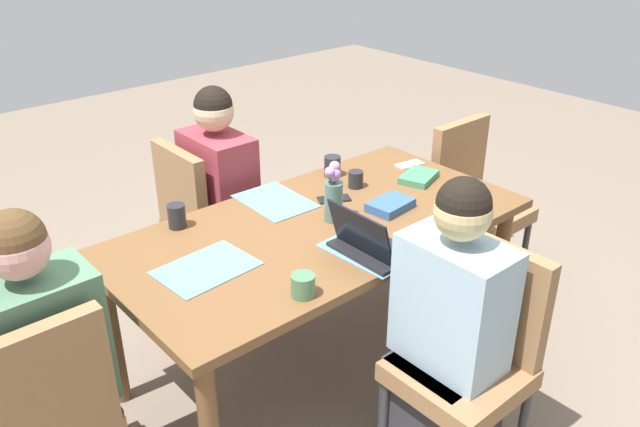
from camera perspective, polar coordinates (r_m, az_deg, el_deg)
The scene contains 23 objects.
ground_plane at distance 3.22m, azimuth -0.00°, elevation -12.76°, with size 10.00×10.00×0.00m, color #756656.
dining_table at distance 2.84m, azimuth -0.00°, elevation -2.40°, with size 1.83×0.93×0.75m.
chair_near_left_near at distance 3.46m, azimuth -10.20°, elevation -0.23°, with size 0.44×0.44×0.90m.
person_near_left_near at distance 3.44m, azimuth -8.66°, elevation 0.20°, with size 0.36×0.40×1.19m.
chair_head_right_left_mid at distance 2.41m, azimuth -23.21°, elevation -15.83°, with size 0.44×0.44×0.90m.
person_head_right_left_mid at distance 2.46m, azimuth -22.60°, elevation -13.88°, with size 0.40×0.36×1.19m.
chair_far_left_far at distance 2.55m, azimuth 13.28°, elevation -11.38°, with size 0.44×0.44×0.90m.
person_far_left_far at distance 2.51m, azimuth 11.19°, elevation -11.03°, with size 0.36×0.40×1.19m.
chair_head_left_right_near at distance 3.75m, azimuth 13.22°, elevation 1.63°, with size 0.44×0.44×0.90m.
flower_vase at distance 2.77m, azimuth 1.17°, elevation 1.97°, with size 0.09×0.08×0.27m.
placemat_near_left_near at distance 3.01m, azimuth -3.96°, elevation 1.09°, with size 0.36×0.26×0.00m, color slate.
placemat_head_right_left_mid at distance 2.52m, azimuth -9.94°, elevation -4.74°, with size 0.36×0.26×0.00m, color slate.
placemat_far_left_far at distance 2.61m, azimuth 4.47°, elevation -3.18°, with size 0.36×0.26×0.00m, color slate.
laptop_far_left_far at distance 2.56m, azimuth 4.41°, elevation -2.72°, with size 0.22×0.32×0.21m.
coffee_mug_near_left at distance 2.98m, azimuth 12.39°, elevation 1.22°, with size 0.07×0.07×0.10m, color #232328.
coffee_mug_near_right at distance 3.26m, azimuth 1.09°, elevation 4.17°, with size 0.08×0.08×0.10m, color #232328.
coffee_mug_centre_left at distance 3.14m, azimuth 3.15°, elevation 3.02°, with size 0.07×0.07×0.08m, color #232328.
coffee_mug_centre_right at distance 2.31m, azimuth -1.49°, elevation -6.32°, with size 0.09×0.09×0.08m, color #47704C.
coffee_mug_far_left at distance 2.82m, azimuth -12.45°, elevation -0.22°, with size 0.08×0.08×0.10m, color #232328.
book_red_cover at distance 3.25m, azimuth 8.66°, elevation 3.18°, with size 0.20×0.14×0.03m, color #3D7F56.
book_blue_cover at distance 2.94m, azimuth 6.19°, elevation 0.74°, with size 0.20×0.14×0.04m, color #335693.
phone_black at distance 3.02m, azimuth 1.24°, elevation 1.28°, with size 0.15×0.07×0.01m, color black.
phone_silver at distance 3.43m, azimuth 7.88°, elevation 4.29°, with size 0.15×0.07×0.01m, color silver.
Camera 1 is at (1.63, 1.88, 2.04)m, focal length 36.50 mm.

